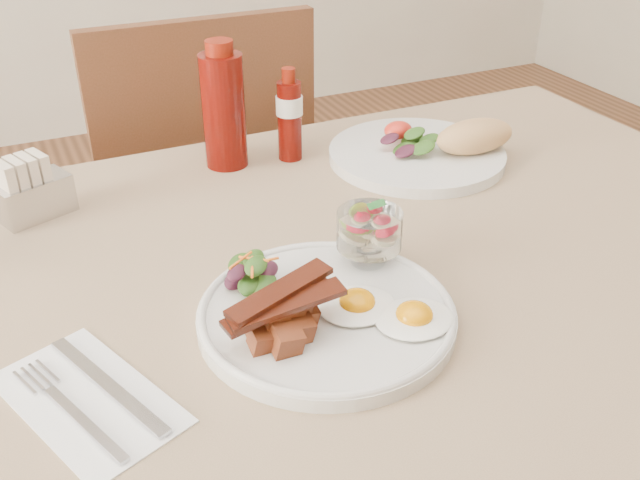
# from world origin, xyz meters

# --- Properties ---
(table) EXTENTS (1.33, 0.88, 0.75)m
(table) POSITION_xyz_m (0.00, 0.00, 0.66)
(table) COLOR brown
(table) RESTS_ON ground
(chair_far) EXTENTS (0.42, 0.42, 0.93)m
(chair_far) POSITION_xyz_m (0.00, 0.66, 0.52)
(chair_far) COLOR brown
(chair_far) RESTS_ON ground
(main_plate) EXTENTS (0.28, 0.28, 0.02)m
(main_plate) POSITION_xyz_m (-0.06, -0.10, 0.76)
(main_plate) COLOR silver
(main_plate) RESTS_ON table
(fried_eggs) EXTENTS (0.14, 0.14, 0.02)m
(fried_eggs) POSITION_xyz_m (-0.01, -0.13, 0.77)
(fried_eggs) COLOR white
(fried_eggs) RESTS_ON main_plate
(bacon_potato_pile) EXTENTS (0.13, 0.08, 0.05)m
(bacon_potato_pile) POSITION_xyz_m (-0.12, -0.12, 0.79)
(bacon_potato_pile) COLOR maroon
(bacon_potato_pile) RESTS_ON main_plate
(side_salad) EXTENTS (0.07, 0.06, 0.04)m
(side_salad) POSITION_xyz_m (-0.12, -0.02, 0.78)
(side_salad) COLOR #1E4312
(side_salad) RESTS_ON main_plate
(fruit_cup) EXTENTS (0.08, 0.08, 0.08)m
(fruit_cup) POSITION_xyz_m (0.02, -0.03, 0.81)
(fruit_cup) COLOR white
(fruit_cup) RESTS_ON main_plate
(second_plate) EXTENTS (0.29, 0.28, 0.07)m
(second_plate) POSITION_xyz_m (0.27, 0.22, 0.77)
(second_plate) COLOR silver
(second_plate) RESTS_ON table
(ketchup_bottle) EXTENTS (0.08, 0.08, 0.20)m
(ketchup_bottle) POSITION_xyz_m (-0.03, 0.34, 0.84)
(ketchup_bottle) COLOR #510904
(ketchup_bottle) RESTS_ON table
(hot_sauce_bottle) EXTENTS (0.04, 0.04, 0.15)m
(hot_sauce_bottle) POSITION_xyz_m (0.07, 0.32, 0.82)
(hot_sauce_bottle) COLOR #510904
(hot_sauce_bottle) RESTS_ON table
(sugar_caddy) EXTENTS (0.11, 0.08, 0.09)m
(sugar_caddy) POSITION_xyz_m (-0.32, 0.29, 0.79)
(sugar_caddy) COLOR #B8B8BD
(sugar_caddy) RESTS_ON table
(napkin_cutlery) EXTENTS (0.17, 0.22, 0.01)m
(napkin_cutlery) POSITION_xyz_m (-0.32, -0.11, 0.75)
(napkin_cutlery) COLOR white
(napkin_cutlery) RESTS_ON table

